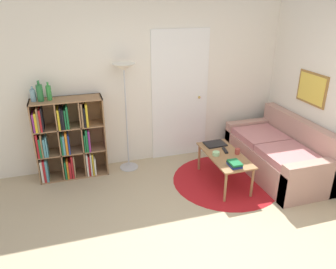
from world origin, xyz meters
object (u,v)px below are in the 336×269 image
floor_lamp (124,81)px  bottle_right (49,93)px  couch (280,155)px  bowl (216,154)px  bottle_middle (40,93)px  bookshelf (68,140)px  bottle_left (33,95)px  coffee_table (225,158)px  laptop (215,144)px  cup (237,151)px

floor_lamp → bottle_right: 1.04m
floor_lamp → couch: size_ratio=0.96×
bowl → bottle_middle: size_ratio=0.35×
bookshelf → floor_lamp: bearing=-2.0°
floor_lamp → bottle_left: size_ratio=8.11×
bottle_left → coffee_table: bearing=-19.7°
bottle_left → bottle_middle: size_ratio=0.72×
floor_lamp → bottle_right: floor_lamp is taller
couch → bottle_middle: size_ratio=6.05×
laptop → bottle_middle: 2.60m
bookshelf → bowl: bookshelf is taller
bookshelf → coffee_table: bookshelf is taller
cup → bottle_right: 2.74m
coffee_table → bottle_left: (-2.48, 0.89, 0.89)m
laptop → bottle_middle: size_ratio=1.12×
coffee_table → bookshelf: bearing=157.5°
laptop → coffee_table: bearing=-90.9°
bowl → coffee_table: bearing=-6.1°
couch → bottle_left: bottle_left is taller
bookshelf → coffee_table: size_ratio=1.22×
couch → laptop: size_ratio=5.41×
bookshelf → bottle_right: size_ratio=4.80×
floor_lamp → laptop: 1.63m
bowl → bottle_left: size_ratio=0.49×
bottle_middle → cup: bearing=-19.3°
bottle_left → bottle_middle: bottle_middle is taller
bottle_left → bottle_middle: (0.09, -0.02, 0.03)m
cup → bottle_middle: bearing=160.7°
laptop → bottle_left: bottle_left is taller
cup → couch: bearing=4.6°
laptop → bottle_left: 2.67m
laptop → bottle_right: bearing=166.8°
bowl → cup: bearing=-9.3°
bottle_middle → bottle_left: bearing=165.6°
bookshelf → couch: 3.20m
bookshelf → bowl: (1.98, -0.86, -0.10)m
laptop → bottle_right: size_ratio=1.27×
coffee_table → bottle_left: 2.78m
coffee_table → laptop: 0.35m
coffee_table → bottle_right: (-2.28, 0.88, 0.91)m
floor_lamp → laptop: bearing=-21.8°
bowl → bottle_right: (-2.14, 0.87, 0.83)m
floor_lamp → bowl: floor_lamp is taller
floor_lamp → bowl: size_ratio=16.46×
cup → bottle_left: 2.92m
couch → laptop: (-0.95, 0.32, 0.17)m
coffee_table → bottle_middle: 2.70m
floor_lamp → coffee_table: floor_lamp is taller
bookshelf → bottle_right: bearing=176.6°
bottle_right → couch: bearing=-14.8°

